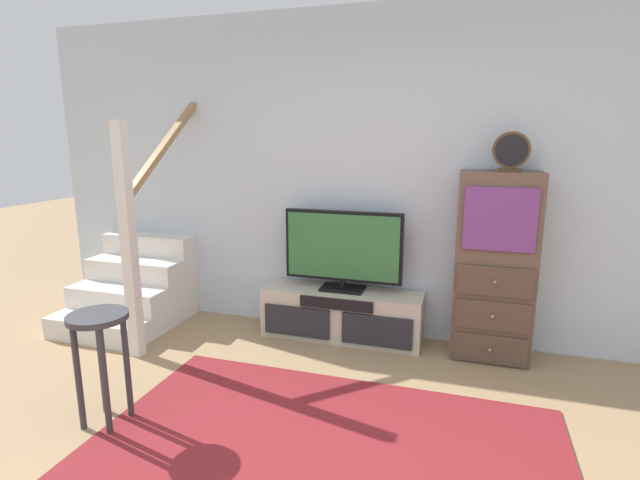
{
  "coord_description": "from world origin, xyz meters",
  "views": [
    {
      "loc": [
        0.67,
        -1.53,
        1.69
      ],
      "look_at": [
        -0.35,
        1.74,
        0.95
      ],
      "focal_mm": 27.03,
      "sensor_mm": 36.0,
      "label": 1
    }
  ],
  "objects_px": {
    "television": "(343,249)",
    "desk_clock": "(511,152)",
    "side_cabinet": "(495,268)",
    "media_console": "(342,314)",
    "bar_stool_near": "(100,343)"
  },
  "relations": [
    {
      "from": "television",
      "to": "desk_clock",
      "type": "distance_m",
      "value": 1.47
    },
    {
      "from": "side_cabinet",
      "to": "desk_clock",
      "type": "bearing_deg",
      "value": -17.47
    },
    {
      "from": "television",
      "to": "desk_clock",
      "type": "relative_size",
      "value": 3.5
    },
    {
      "from": "media_console",
      "to": "desk_clock",
      "type": "relative_size",
      "value": 4.76
    },
    {
      "from": "side_cabinet",
      "to": "bar_stool_near",
      "type": "height_order",
      "value": "side_cabinet"
    },
    {
      "from": "television",
      "to": "bar_stool_near",
      "type": "bearing_deg",
      "value": -121.79
    },
    {
      "from": "side_cabinet",
      "to": "television",
      "type": "bearing_deg",
      "value": 179.34
    },
    {
      "from": "desk_clock",
      "to": "bar_stool_near",
      "type": "height_order",
      "value": "desk_clock"
    },
    {
      "from": "desk_clock",
      "to": "side_cabinet",
      "type": "bearing_deg",
      "value": 162.53
    },
    {
      "from": "side_cabinet",
      "to": "desk_clock",
      "type": "relative_size",
      "value": 5.08
    },
    {
      "from": "media_console",
      "to": "side_cabinet",
      "type": "distance_m",
      "value": 1.29
    },
    {
      "from": "media_console",
      "to": "desk_clock",
      "type": "xyz_separation_m",
      "value": [
        1.23,
        -0.0,
        1.37
      ]
    },
    {
      "from": "television",
      "to": "side_cabinet",
      "type": "bearing_deg",
      "value": -0.66
    },
    {
      "from": "bar_stool_near",
      "to": "desk_clock",
      "type": "bearing_deg",
      "value": 35.68
    },
    {
      "from": "television",
      "to": "desk_clock",
      "type": "xyz_separation_m",
      "value": [
        1.23,
        -0.03,
        0.8
      ]
    }
  ]
}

